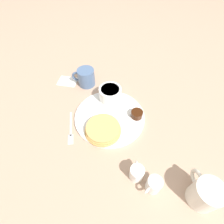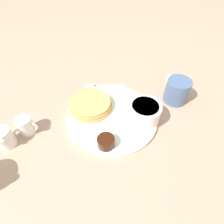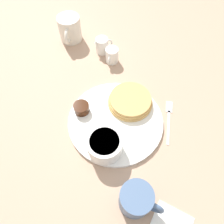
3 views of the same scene
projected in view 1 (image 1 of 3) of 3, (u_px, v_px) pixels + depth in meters
ground_plane at (110, 118)px, 0.73m from camera, size 4.00×4.00×0.00m
plate at (110, 117)px, 0.73m from camera, size 0.29×0.29×0.01m
pancake_stack at (103, 129)px, 0.66m from camera, size 0.14×0.14×0.03m
bowl at (110, 93)px, 0.76m from camera, size 0.10×0.10×0.06m
syrup_cup at (137, 114)px, 0.71m from camera, size 0.05×0.05×0.03m
butter_ramekin at (114, 94)px, 0.78m from camera, size 0.05×0.05×0.04m
coffee_mug at (86, 77)px, 0.83m from camera, size 0.11×0.08×0.08m
creamer_pitcher_near at (137, 173)px, 0.56m from camera, size 0.05×0.07×0.06m
creamer_pitcher_far at (154, 185)px, 0.53m from camera, size 0.05×0.05×0.06m
fork at (71, 131)px, 0.69m from camera, size 0.05×0.15×0.00m
napkin at (68, 81)px, 0.87m from camera, size 0.10×0.08×0.00m
second_mug at (205, 193)px, 0.50m from camera, size 0.08×0.11×0.09m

